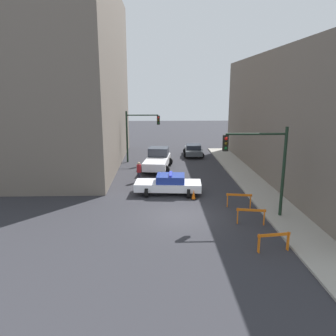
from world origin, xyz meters
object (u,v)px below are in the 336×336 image
at_px(white_truck, 158,159).
at_px(parked_car_near, 193,150).
at_px(barrier_back, 239,198).
at_px(barrier_front, 274,239).
at_px(barrier_mid, 251,214).
at_px(traffic_light_near, 264,158).
at_px(traffic_light_far, 138,129).
at_px(traffic_cone, 194,195).
at_px(pedestrian_crossing, 139,172).
at_px(police_car, 169,184).

distance_m(white_truck, parked_car_near, 7.27).
relative_size(white_truck, barrier_back, 3.52).
bearing_deg(barrier_back, barrier_front, -88.15).
distance_m(barrier_front, barrier_mid, 3.17).
relative_size(white_truck, barrier_front, 3.52).
relative_size(traffic_light_near, parked_car_near, 1.18).
bearing_deg(traffic_light_near, traffic_light_far, 117.79).
bearing_deg(traffic_cone, pedestrian_crossing, 131.91).
height_order(barrier_front, barrier_back, same).
distance_m(police_car, traffic_cone, 2.14).
bearing_deg(barrier_mid, traffic_light_near, 49.77).
relative_size(parked_car_near, barrier_front, 2.76).
bearing_deg(pedestrian_crossing, traffic_light_far, -101.48).
bearing_deg(parked_car_near, barrier_back, -82.96).
distance_m(parked_car_near, traffic_cone, 15.00).
bearing_deg(barrier_mid, parked_car_near, 93.44).
bearing_deg(police_car, pedestrian_crossing, 40.65).
height_order(police_car, parked_car_near, police_car).
relative_size(pedestrian_crossing, barrier_back, 1.04).
relative_size(traffic_light_near, pedestrian_crossing, 3.13).
relative_size(police_car, barrier_back, 3.03).
distance_m(traffic_light_near, barrier_mid, 3.20).
height_order(barrier_front, barrier_mid, same).
xyz_separation_m(traffic_light_near, police_car, (-5.24, 4.61, -2.81)).
xyz_separation_m(white_truck, traffic_cone, (2.46, -8.86, -0.59)).
height_order(traffic_light_near, traffic_light_far, traffic_light_near).
xyz_separation_m(police_car, pedestrian_crossing, (-2.29, 3.13, 0.14)).
xyz_separation_m(traffic_light_near, barrier_front, (-0.68, -4.17, -2.91)).
relative_size(white_truck, parked_car_near, 1.28).
relative_size(traffic_light_near, barrier_back, 3.27).
bearing_deg(white_truck, traffic_cone, -67.31).
bearing_deg(traffic_light_far, pedestrian_crossing, -86.19).
relative_size(traffic_light_near, barrier_front, 3.27).
height_order(police_car, barrier_front, police_car).
bearing_deg(traffic_cone, traffic_light_near, -42.93).
bearing_deg(pedestrian_crossing, barrier_front, 104.63).
bearing_deg(traffic_light_near, parked_car_near, 96.29).
height_order(white_truck, barrier_front, white_truck).
bearing_deg(pedestrian_crossing, white_truck, -123.86).
height_order(traffic_light_far, parked_car_near, traffic_light_far).
xyz_separation_m(barrier_back, traffic_cone, (-2.71, 1.66, -0.30)).
distance_m(white_truck, barrier_back, 11.73).
height_order(police_car, white_truck, white_truck).
bearing_deg(traffic_cone, parked_car_near, 84.01).
bearing_deg(white_truck, police_car, -76.85).
bearing_deg(white_truck, parked_car_near, 63.52).
height_order(white_truck, pedestrian_crossing, white_truck).
bearing_deg(white_truck, barrier_front, -64.71).
bearing_deg(white_truck, barrier_mid, -61.39).
bearing_deg(barrier_front, white_truck, 108.13).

